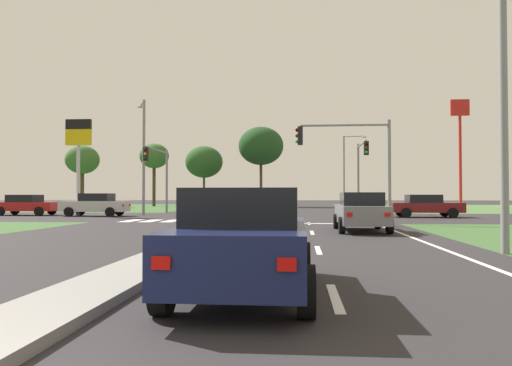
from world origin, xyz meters
TOP-DOWN VIEW (x-y plane):
  - ground_plane at (0.00, 30.00)m, footprint 200.00×200.00m
  - grass_verge_far_left at (-25.50, 54.50)m, footprint 35.00×35.00m
  - grass_verge_far_right at (25.50, 54.50)m, footprint 35.00×35.00m
  - median_island_near at (0.00, 11.00)m, footprint 1.20×22.00m
  - median_island_far at (0.00, 55.00)m, footprint 1.20×36.00m
  - lane_dash_near at (3.50, 4.91)m, footprint 0.14×2.00m
  - lane_dash_second at (3.50, 10.91)m, footprint 0.14×2.00m
  - lane_dash_third at (3.50, 16.91)m, footprint 0.14×2.00m
  - lane_dash_fourth at (3.50, 22.91)m, footprint 0.14×2.00m
  - edge_line_right at (6.85, 12.00)m, footprint 0.14×24.00m
  - stop_bar_near at (3.80, 23.00)m, footprint 6.40×0.50m
  - crosswalk_bar_near at (-6.40, 24.80)m, footprint 0.70×2.80m
  - crosswalk_bar_second at (-5.25, 24.80)m, footprint 0.70×2.80m
  - crosswalk_bar_third at (-4.10, 24.80)m, footprint 0.70×2.80m
  - crosswalk_bar_fourth at (-2.95, 24.80)m, footprint 0.70×2.80m
  - crosswalk_bar_fifth at (-1.80, 24.80)m, footprint 0.70×2.80m
  - crosswalk_bar_sixth at (-0.65, 24.80)m, footprint 0.70×2.80m
  - crosswalk_bar_seventh at (0.50, 24.80)m, footprint 0.70×2.80m
  - crosswalk_bar_eighth at (1.65, 24.80)m, footprint 0.70×2.80m
  - car_maroon_near at (11.21, 30.75)m, footprint 4.56×2.04m
  - car_navy_second at (2.21, 5.04)m, footprint 1.95×4.37m
  - car_red_third at (-16.45, 31.47)m, footprint 4.47×2.02m
  - car_grey_fourth at (5.48, 17.89)m, footprint 1.98×4.44m
  - car_silver_fifth at (-10.96, 30.59)m, footprint 4.50×1.96m
  - traffic_signal_far_right at (7.60, 34.75)m, footprint 0.32×5.02m
  - traffic_signal_far_left at (-7.60, 34.35)m, footprint 0.32×5.79m
  - traffic_signal_near_right at (5.78, 23.40)m, footprint 4.88×0.32m
  - street_lamp_near at (8.07, 10.33)m, footprint 0.56×2.06m
  - street_lamp_second at (-8.15, 32.32)m, footprint 1.15×1.85m
  - street_lamp_third at (8.32, 53.81)m, footprint 2.59×0.71m
  - pedestrian_at_median at (0.20, 38.98)m, footprint 0.34×0.34m
  - fastfood_pole_sign at (18.95, 48.08)m, footprint 1.80×0.40m
  - fuel_price_totem at (-12.24, 30.67)m, footprint 1.80×0.24m
  - treeline_near at (-23.59, 56.26)m, footprint 4.12×4.12m
  - treeline_second at (-15.39, 59.08)m, footprint 3.72×3.72m
  - treeline_third at (-9.30, 60.94)m, footprint 4.85×4.85m
  - treeline_fourth at (-1.69, 58.63)m, footprint 5.58×5.58m

SIDE VIEW (x-z plane):
  - ground_plane at x=0.00m, z-range 0.00..0.00m
  - grass_verge_far_left at x=-25.50m, z-range 0.00..0.01m
  - grass_verge_far_right at x=25.50m, z-range 0.00..0.01m
  - lane_dash_near at x=3.50m, z-range 0.00..0.01m
  - lane_dash_second at x=3.50m, z-range 0.00..0.01m
  - lane_dash_third at x=3.50m, z-range 0.00..0.01m
  - lane_dash_fourth at x=3.50m, z-range 0.00..0.01m
  - edge_line_right at x=6.85m, z-range 0.00..0.01m
  - stop_bar_near at x=3.80m, z-range 0.00..0.01m
  - crosswalk_bar_near at x=-6.40m, z-range 0.00..0.01m
  - crosswalk_bar_second at x=-5.25m, z-range 0.00..0.01m
  - crosswalk_bar_third at x=-4.10m, z-range 0.00..0.01m
  - crosswalk_bar_fourth at x=-2.95m, z-range 0.00..0.01m
  - crosswalk_bar_fifth at x=-1.80m, z-range 0.00..0.01m
  - crosswalk_bar_sixth at x=-0.65m, z-range 0.00..0.01m
  - crosswalk_bar_seventh at x=0.50m, z-range 0.00..0.01m
  - crosswalk_bar_eighth at x=1.65m, z-range 0.00..0.01m
  - median_island_near at x=0.00m, z-range 0.00..0.14m
  - median_island_far at x=0.00m, z-range 0.00..0.14m
  - car_red_third at x=-16.45m, z-range 0.02..1.49m
  - car_maroon_near at x=11.21m, z-range 0.02..1.49m
  - car_navy_second at x=2.21m, z-range 0.02..1.57m
  - car_grey_fourth at x=5.48m, z-range 0.02..1.58m
  - car_silver_fifth at x=-10.96m, z-range 0.02..1.58m
  - pedestrian_at_median at x=0.20m, z-range 0.32..2.05m
  - traffic_signal_far_left at x=-7.60m, z-range 1.04..6.12m
  - traffic_signal_near_right at x=5.78m, z-range 1.03..6.34m
  - traffic_signal_far_right at x=7.60m, z-range 1.06..6.49m
  - street_lamp_third at x=8.32m, z-range 0.56..8.68m
  - street_lamp_second at x=-8.15m, z-range 0.51..8.80m
  - fuel_price_totem at x=-12.24m, z-range 1.56..8.27m
  - treeline_third at x=-9.30m, z-range 1.83..9.63m
  - treeline_near at x=-23.59m, z-range 1.96..9.50m
  - street_lamp_near at x=8.07m, z-range 0.54..11.32m
  - treeline_second at x=-15.39m, z-range 2.35..10.36m
  - treeline_fourth at x=-1.69m, z-range 2.56..12.47m
  - fastfood_pole_sign at x=18.95m, z-range 2.55..13.48m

